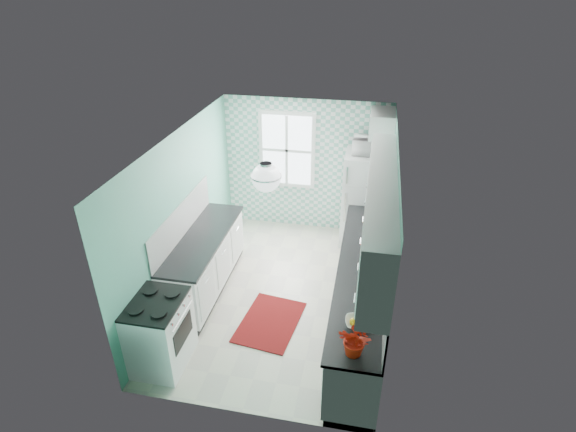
% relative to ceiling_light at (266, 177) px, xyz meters
% --- Properties ---
extents(floor, '(3.00, 4.40, 0.02)m').
position_rel_ceiling_light_xyz_m(floor, '(0.00, 0.80, -2.33)').
color(floor, beige).
rests_on(floor, ground).
extents(ceiling, '(3.00, 4.40, 0.02)m').
position_rel_ceiling_light_xyz_m(ceiling, '(0.00, 0.80, 0.19)').
color(ceiling, white).
rests_on(ceiling, wall_back).
extents(wall_back, '(3.00, 0.02, 2.50)m').
position_rel_ceiling_light_xyz_m(wall_back, '(0.00, 3.01, -1.07)').
color(wall_back, '#58AA91').
rests_on(wall_back, floor).
extents(wall_front, '(3.00, 0.02, 2.50)m').
position_rel_ceiling_light_xyz_m(wall_front, '(0.00, -1.41, -1.07)').
color(wall_front, '#58AA91').
rests_on(wall_front, floor).
extents(wall_left, '(0.02, 4.40, 2.50)m').
position_rel_ceiling_light_xyz_m(wall_left, '(-1.51, 0.80, -1.07)').
color(wall_left, '#58AA91').
rests_on(wall_left, floor).
extents(wall_right, '(0.02, 4.40, 2.50)m').
position_rel_ceiling_light_xyz_m(wall_right, '(1.51, 0.80, -1.07)').
color(wall_right, '#58AA91').
rests_on(wall_right, floor).
extents(accent_wall, '(3.00, 0.01, 2.50)m').
position_rel_ceiling_light_xyz_m(accent_wall, '(0.00, 2.99, -1.07)').
color(accent_wall, '#6DB4A2').
rests_on(accent_wall, wall_back).
extents(window, '(1.04, 0.05, 1.44)m').
position_rel_ceiling_light_xyz_m(window, '(-0.35, 2.96, -0.77)').
color(window, white).
rests_on(window, wall_back).
extents(backsplash_right, '(0.02, 3.60, 0.51)m').
position_rel_ceiling_light_xyz_m(backsplash_right, '(1.49, 0.40, -1.13)').
color(backsplash_right, white).
rests_on(backsplash_right, wall_right).
extents(backsplash_left, '(0.02, 2.15, 0.51)m').
position_rel_ceiling_light_xyz_m(backsplash_left, '(-1.49, 0.73, -1.13)').
color(backsplash_left, white).
rests_on(backsplash_left, wall_left).
extents(upper_cabinets_right, '(0.33, 3.20, 0.90)m').
position_rel_ceiling_light_xyz_m(upper_cabinets_right, '(1.33, 0.20, -0.42)').
color(upper_cabinets_right, white).
rests_on(upper_cabinets_right, wall_right).
extents(upper_cabinet_fridge, '(0.40, 0.74, 0.40)m').
position_rel_ceiling_light_xyz_m(upper_cabinet_fridge, '(1.30, 2.63, -0.07)').
color(upper_cabinet_fridge, white).
rests_on(upper_cabinet_fridge, wall_right).
extents(ceiling_light, '(0.34, 0.34, 0.35)m').
position_rel_ceiling_light_xyz_m(ceiling_light, '(0.00, 0.00, 0.00)').
color(ceiling_light, silver).
rests_on(ceiling_light, ceiling).
extents(base_cabinets_right, '(0.60, 3.60, 0.90)m').
position_rel_ceiling_light_xyz_m(base_cabinets_right, '(1.20, 0.40, -1.87)').
color(base_cabinets_right, white).
rests_on(base_cabinets_right, floor).
extents(countertop_right, '(0.63, 3.60, 0.04)m').
position_rel_ceiling_light_xyz_m(countertop_right, '(1.19, 0.40, -1.40)').
color(countertop_right, black).
rests_on(countertop_right, base_cabinets_right).
extents(base_cabinets_left, '(0.60, 2.15, 0.90)m').
position_rel_ceiling_light_xyz_m(base_cabinets_left, '(-1.20, 0.73, -1.87)').
color(base_cabinets_left, white).
rests_on(base_cabinets_left, floor).
extents(countertop_left, '(0.63, 2.15, 0.04)m').
position_rel_ceiling_light_xyz_m(countertop_left, '(-1.19, 0.73, -1.40)').
color(countertop_left, black).
rests_on(countertop_left, base_cabinets_left).
extents(fridge, '(0.74, 0.74, 1.71)m').
position_rel_ceiling_light_xyz_m(fridge, '(1.11, 2.63, -1.47)').
color(fridge, white).
rests_on(fridge, floor).
extents(stove, '(0.63, 0.78, 0.94)m').
position_rel_ceiling_light_xyz_m(stove, '(-1.20, -0.84, -1.83)').
color(stove, white).
rests_on(stove, floor).
extents(sink, '(0.50, 0.42, 0.53)m').
position_rel_ceiling_light_xyz_m(sink, '(1.20, 1.35, -1.39)').
color(sink, silver).
rests_on(sink, countertop_right).
extents(rug, '(0.91, 1.20, 0.02)m').
position_rel_ceiling_light_xyz_m(rug, '(-0.03, 0.12, -2.32)').
color(rug, maroon).
rests_on(rug, floor).
extents(dish_towel, '(0.09, 0.21, 0.33)m').
position_rel_ceiling_light_xyz_m(dish_towel, '(0.89, 0.93, -1.84)').
color(dish_towel, '#60BBB8').
rests_on(dish_towel, base_cabinets_right).
extents(fruit_bowl, '(0.31, 0.31, 0.07)m').
position_rel_ceiling_light_xyz_m(fruit_bowl, '(1.20, -0.74, -1.35)').
color(fruit_bowl, white).
rests_on(fruit_bowl, countertop_right).
extents(potted_plant, '(0.41, 0.38, 0.38)m').
position_rel_ceiling_light_xyz_m(potted_plant, '(1.20, -1.18, -1.19)').
color(potted_plant, '#B3252D').
rests_on(potted_plant, countertop_right).
extents(soap_bottle, '(0.08, 0.08, 0.17)m').
position_rel_ceiling_light_xyz_m(soap_bottle, '(1.25, 1.52, -1.30)').
color(soap_bottle, '#97B9CF').
rests_on(soap_bottle, countertop_right).
extents(microwave, '(0.53, 0.38, 0.28)m').
position_rel_ceiling_light_xyz_m(microwave, '(1.11, 2.63, -0.47)').
color(microwave, white).
rests_on(microwave, fridge).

